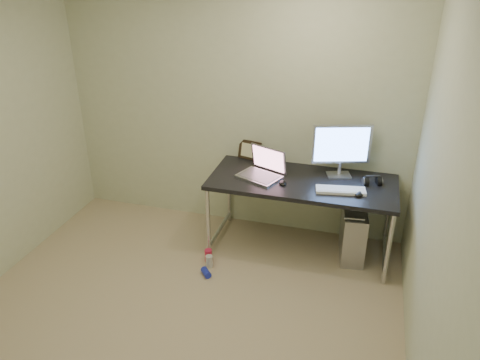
# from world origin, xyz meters

# --- Properties ---
(floor) EXTENTS (3.50, 3.50, 0.00)m
(floor) POSITION_xyz_m (0.00, 0.00, 0.00)
(floor) COLOR tan
(floor) RESTS_ON ground
(wall_back) EXTENTS (3.50, 0.02, 2.50)m
(wall_back) POSITION_xyz_m (0.00, 1.75, 1.25)
(wall_back) COLOR beige
(wall_back) RESTS_ON ground
(wall_right) EXTENTS (0.02, 3.50, 2.50)m
(wall_right) POSITION_xyz_m (1.75, 0.00, 1.25)
(wall_right) COLOR beige
(wall_right) RESTS_ON ground
(desk) EXTENTS (1.71, 0.75, 0.75)m
(desk) POSITION_xyz_m (0.76, 1.38, 0.68)
(desk) COLOR black
(desk) RESTS_ON ground
(tower_computer) EXTENTS (0.27, 0.50, 0.53)m
(tower_computer) POSITION_xyz_m (1.27, 1.40, 0.25)
(tower_computer) COLOR #AFAFB4
(tower_computer) RESTS_ON ground
(cable_a) EXTENTS (0.01, 0.16, 0.69)m
(cable_a) POSITION_xyz_m (1.22, 1.70, 0.40)
(cable_a) COLOR black
(cable_a) RESTS_ON ground
(cable_b) EXTENTS (0.02, 0.11, 0.71)m
(cable_b) POSITION_xyz_m (1.31, 1.68, 0.38)
(cable_b) COLOR black
(cable_b) RESTS_ON ground
(can_red) EXTENTS (0.07, 0.07, 0.13)m
(can_red) POSITION_xyz_m (-0.02, 0.93, 0.06)
(can_red) COLOR #CD2049
(can_red) RESTS_ON ground
(can_white) EXTENTS (0.08, 0.08, 0.12)m
(can_white) POSITION_xyz_m (0.02, 0.85, 0.06)
(can_white) COLOR silver
(can_white) RESTS_ON ground
(can_blue) EXTENTS (0.12, 0.13, 0.06)m
(can_blue) POSITION_xyz_m (0.03, 0.71, 0.03)
(can_blue) COLOR #1D2AC3
(can_blue) RESTS_ON ground
(laptop) EXTENTS (0.47, 0.43, 0.26)m
(laptop) POSITION_xyz_m (0.39, 1.37, 0.81)
(laptop) COLOR #B6B6BE
(laptop) RESTS_ON desk
(monitor) EXTENTS (0.52, 0.21, 0.50)m
(monitor) POSITION_xyz_m (1.08, 1.57, 1.04)
(monitor) COLOR #B6B6BE
(monitor) RESTS_ON desk
(keyboard) EXTENTS (0.45, 0.21, 0.03)m
(keyboard) POSITION_xyz_m (1.12, 1.24, 0.76)
(keyboard) COLOR white
(keyboard) RESTS_ON desk
(mouse_right) EXTENTS (0.10, 0.13, 0.04)m
(mouse_right) POSITION_xyz_m (1.29, 1.22, 0.77)
(mouse_right) COLOR black
(mouse_right) RESTS_ON desk
(mouse_left) EXTENTS (0.09, 0.12, 0.04)m
(mouse_left) POSITION_xyz_m (0.61, 1.25, 0.77)
(mouse_left) COLOR black
(mouse_left) RESTS_ON desk
(headphones) EXTENTS (0.19, 0.11, 0.11)m
(headphones) POSITION_xyz_m (1.38, 1.47, 0.78)
(headphones) COLOR black
(headphones) RESTS_ON desk
(picture_frame) EXTENTS (0.25, 0.13, 0.20)m
(picture_frame) POSITION_xyz_m (0.17, 1.72, 0.85)
(picture_frame) COLOR black
(picture_frame) RESTS_ON desk
(webcam) EXTENTS (0.05, 0.04, 0.13)m
(webcam) POSITION_xyz_m (0.39, 1.67, 0.85)
(webcam) COLOR silver
(webcam) RESTS_ON desk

